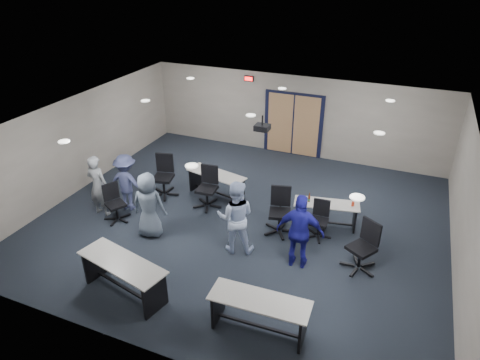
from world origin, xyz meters
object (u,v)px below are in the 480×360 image
at_px(table_front_left, 123,272).
at_px(chair_back_b, 207,188).
at_px(person_navy, 300,232).
at_px(person_lightblue, 236,217).
at_px(chair_back_a, 163,176).
at_px(person_back, 127,182).
at_px(chair_back_c, 280,212).
at_px(person_plaid, 149,205).
at_px(chair_loose_right, 361,247).
at_px(chair_loose_left, 116,203).
at_px(person_gray, 98,186).
at_px(table_back_left, 216,181).
at_px(table_back_right, 326,210).
at_px(table_front_right, 259,310).
at_px(chair_back_d, 319,220).

relative_size(table_front_left, chair_back_b, 1.78).
bearing_deg(person_navy, person_lightblue, -3.89).
height_order(chair_back_a, person_back, person_back).
xyz_separation_m(table_front_left, person_lightblue, (1.49, 2.20, 0.35)).
height_order(person_lightblue, person_back, person_lightblue).
relative_size(chair_back_b, person_lightblue, 0.65).
bearing_deg(chair_back_c, person_plaid, -170.41).
bearing_deg(chair_loose_right, person_lightblue, -139.45).
bearing_deg(chair_loose_left, chair_back_a, 13.22).
distance_m(person_gray, person_lightblue, 3.88).
distance_m(table_back_left, chair_loose_right, 4.57).
distance_m(chair_loose_left, person_plaid, 1.23).
xyz_separation_m(chair_loose_right, person_gray, (-6.64, -0.32, 0.26)).
xyz_separation_m(chair_back_b, person_lightblue, (1.46, -1.46, 0.31)).
height_order(chair_back_c, person_gray, person_gray).
height_order(chair_back_b, person_navy, person_navy).
bearing_deg(person_gray, table_back_right, -161.30).
bearing_deg(table_back_left, table_front_left, -77.24).
xyz_separation_m(table_front_right, person_navy, (0.15, 2.08, 0.38)).
distance_m(chair_loose_left, person_navy, 4.82).
bearing_deg(chair_back_c, table_back_left, 139.91).
height_order(chair_loose_right, person_navy, person_navy).
xyz_separation_m(chair_loose_right, person_back, (-6.12, 0.18, 0.21)).
relative_size(chair_back_a, chair_back_d, 1.26).
height_order(chair_loose_right, person_back, person_back).
distance_m(chair_back_b, person_lightblue, 2.09).
bearing_deg(person_lightblue, chair_back_a, -45.34).
height_order(chair_loose_right, person_lightblue, person_lightblue).
bearing_deg(person_lightblue, table_front_left, 38.80).
distance_m(chair_back_d, person_gray, 5.67).
height_order(person_plaid, person_navy, person_navy).
height_order(chair_back_c, person_plaid, person_plaid).
height_order(chair_back_b, chair_back_d, chair_back_b).
distance_m(table_back_left, chair_back_a, 1.50).
bearing_deg(chair_back_d, person_gray, -170.75).
bearing_deg(table_front_right, chair_back_b, 126.25).
distance_m(table_front_left, chair_back_c, 3.93).
bearing_deg(chair_loose_right, table_front_right, -87.29).
bearing_deg(person_gray, person_lightblue, -179.41).
xyz_separation_m(person_gray, person_back, (0.52, 0.50, -0.05)).
bearing_deg(person_navy, table_back_right, -100.58).
bearing_deg(chair_back_d, table_front_left, -135.03).
distance_m(table_back_right, chair_back_d, 0.56).
bearing_deg(person_plaid, chair_back_a, -79.67).
height_order(table_back_right, chair_loose_left, chair_loose_left).
relative_size(table_front_right, table_back_right, 1.10).
distance_m(chair_loose_right, person_plaid, 4.95).
bearing_deg(person_gray, person_plaid, 171.44).
bearing_deg(chair_back_b, chair_back_a, 172.21).
bearing_deg(chair_back_d, table_front_right, -97.75).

